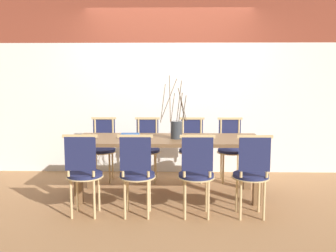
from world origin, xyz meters
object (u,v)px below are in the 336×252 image
(dining_table, at_px, (168,146))
(book_stack, at_px, (130,136))
(chair_far_center, at_px, (192,146))
(vase_centerpiece, at_px, (176,128))
(chair_near_center, at_px, (197,171))

(dining_table, distance_m, book_stack, 0.48)
(dining_table, bearing_deg, chair_far_center, 65.23)
(vase_centerpiece, distance_m, book_stack, 0.58)
(vase_centerpiece, relative_size, book_stack, 2.96)
(chair_near_center, bearing_deg, vase_centerpiece, 107.17)
(dining_table, height_order, chair_near_center, chair_near_center)
(chair_near_center, xyz_separation_m, book_stack, (-0.78, 0.72, 0.26))
(chair_far_center, relative_size, book_stack, 3.48)
(dining_table, xyz_separation_m, book_stack, (-0.47, 0.01, 0.13))
(chair_far_center, xyz_separation_m, vase_centerpiece, (-0.23, -0.74, 0.36))
(chair_far_center, relative_size, vase_centerpiece, 1.17)
(chair_near_center, distance_m, book_stack, 1.09)
(vase_centerpiece, bearing_deg, chair_far_center, 72.99)
(dining_table, distance_m, chair_near_center, 0.79)
(dining_table, bearing_deg, book_stack, 178.82)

